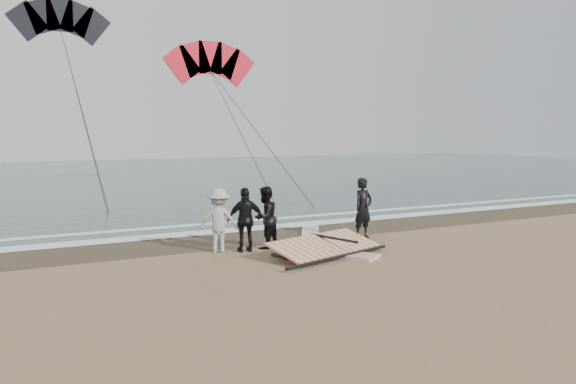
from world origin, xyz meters
The scene contains 12 objects.
ground centered at (0.00, 0.00, 0.00)m, with size 120.00×120.00×0.00m, color #8C704C.
sea centered at (0.00, 33.00, 0.01)m, with size 120.00×54.00×0.02m, color #233838.
wet_sand centered at (0.00, 4.50, 0.01)m, with size 120.00×2.80×0.01m, color #4C3D2B.
foam_near centered at (0.00, 5.90, 0.03)m, with size 120.00×0.90×0.01m, color white.
foam_far centered at (0.00, 7.60, 0.03)m, with size 120.00×0.45×0.01m, color white.
man_main centered at (2.06, 2.66, 0.98)m, with size 0.72×0.47×1.96m, color black.
board_white centered at (-0.12, 1.07, 0.05)m, with size 0.75×2.66×0.11m, color white.
board_cream centered at (1.00, 4.23, 0.04)m, with size 0.57×2.15×0.09m, color beige.
trio_cluster centered at (-2.17, 2.72, 0.92)m, with size 2.64×1.21×1.85m.
sail_rig centered at (-0.39, 1.24, 0.19)m, with size 3.82×2.59×0.49m.
kite_red centered at (3.87, 21.97, 7.56)m, with size 6.59×6.39×14.48m.
kite_dark centered at (-4.34, 26.98, 10.25)m, with size 6.89×7.81×18.33m.
Camera 1 is at (-8.32, -12.07, 3.40)m, focal length 35.00 mm.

